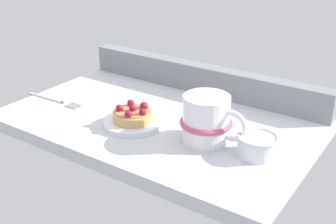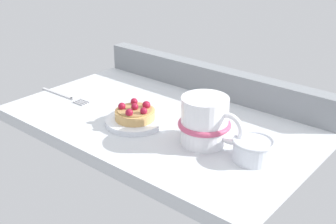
% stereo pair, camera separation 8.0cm
% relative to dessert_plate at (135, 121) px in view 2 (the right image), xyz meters
% --- Properties ---
extents(ground_plane, '(0.68, 0.43, 0.03)m').
position_rel_dessert_plate_xyz_m(ground_plane, '(0.02, 0.06, -0.02)').
color(ground_plane, silver).
extents(window_rail_back, '(0.66, 0.04, 0.07)m').
position_rel_dessert_plate_xyz_m(window_rail_back, '(0.02, 0.25, 0.03)').
color(window_rail_back, gray).
rests_on(window_rail_back, ground_plane).
extents(dessert_plate, '(0.13, 0.13, 0.01)m').
position_rel_dessert_plate_xyz_m(dessert_plate, '(0.00, 0.00, 0.00)').
color(dessert_plate, silver).
rests_on(dessert_plate, ground_plane).
extents(raspberry_tart, '(0.09, 0.09, 0.04)m').
position_rel_dessert_plate_xyz_m(raspberry_tart, '(0.00, 0.00, 0.02)').
color(raspberry_tart, tan).
rests_on(raspberry_tart, dessert_plate).
extents(coffee_mug, '(0.14, 0.11, 0.10)m').
position_rel_dessert_plate_xyz_m(coffee_mug, '(0.17, 0.03, 0.04)').
color(coffee_mug, white).
rests_on(coffee_mug, ground_plane).
extents(dessert_fork, '(0.17, 0.03, 0.01)m').
position_rel_dessert_plate_xyz_m(dessert_fork, '(-0.24, -0.00, -0.00)').
color(dessert_fork, '#B7B7BC').
rests_on(dessert_fork, ground_plane).
extents(sugar_bowl, '(0.08, 0.08, 0.04)m').
position_rel_dessert_plate_xyz_m(sugar_bowl, '(0.27, 0.03, 0.02)').
color(sugar_bowl, silver).
rests_on(sugar_bowl, ground_plane).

